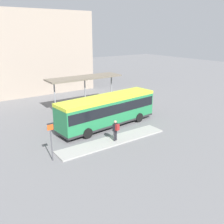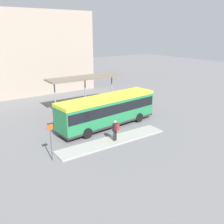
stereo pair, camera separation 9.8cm
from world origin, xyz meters
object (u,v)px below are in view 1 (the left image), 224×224
bicycle_orange (146,103)px  potted_planter_near_shelter (90,108)px  platform_sign (51,141)px  bicycle_white (134,100)px  potted_planter_far_side (109,105)px  city_bus (108,109)px  pedestrian_waiting (116,129)px  bicycle_red (139,103)px  bicycle_blue (138,101)px

bicycle_orange → potted_planter_near_shelter: bearing=-96.3°
bicycle_orange → platform_sign: bearing=-61.5°
bicycle_orange → bicycle_white: (-0.08, 2.25, -0.03)m
bicycle_white → platform_sign: bearing=-64.0°
potted_planter_far_side → platform_sign: size_ratio=0.41×
bicycle_white → potted_planter_far_side: bearing=-85.5°
city_bus → platform_sign: 8.01m
pedestrian_waiting → bicycle_orange: size_ratio=1.08×
bicycle_red → potted_planter_far_side: bearing=-104.0°
bicycle_orange → potted_planter_far_side: bearing=-103.0°
city_bus → bicycle_blue: city_bus is taller
bicycle_orange → pedestrian_waiting: bearing=-50.2°
bicycle_blue → bicycle_white: bearing=4.7°
bicycle_blue → potted_planter_far_side: bearing=95.9°
potted_planter_near_shelter → platform_sign: size_ratio=0.47×
city_bus → bicycle_orange: city_bus is taller
bicycle_white → potted_planter_near_shelter: potted_planter_near_shelter is taller
city_bus → bicycle_orange: bearing=15.8°
bicycle_white → city_bus: bearing=-60.2°
bicycle_blue → platform_sign: (-14.98, -8.10, 1.21)m
bicycle_orange → bicycle_blue: 1.51m
bicycle_orange → platform_sign: size_ratio=0.60×
city_bus → bicycle_blue: (7.79, 4.58, -1.44)m
city_bus → pedestrian_waiting: bearing=-119.3°
bicycle_white → platform_sign: (-15.00, -8.85, 1.22)m
bicycle_blue → potted_planter_far_side: 4.60m
potted_planter_far_side → platform_sign: platform_sign is taller
potted_planter_far_side → platform_sign: bearing=-142.0°
city_bus → platform_sign: bearing=-159.4°
bicycle_red → potted_planter_near_shelter: (-6.77, 0.68, 0.33)m
bicycle_red → platform_sign: bearing=-66.9°
bicycle_orange → potted_planter_near_shelter: (-7.25, 1.43, 0.30)m
bicycle_red → potted_planter_far_side: size_ratio=1.35×
bicycle_white → bicycle_blue: bearing=-5.9°
bicycle_red → platform_sign: size_ratio=0.55×
bicycle_blue → city_bus: bearing=126.5°
city_bus → bicycle_blue: 9.15m
bicycle_orange → platform_sign: platform_sign is taller
bicycle_blue → platform_sign: platform_sign is taller
city_bus → bicycle_blue: size_ratio=6.77×
potted_planter_near_shelter → potted_planter_far_side: potted_planter_near_shelter is taller
potted_planter_far_side → pedestrian_waiting: bearing=-120.4°
bicycle_red → potted_planter_near_shelter: 6.81m
bicycle_white → potted_planter_near_shelter: bearing=-88.1°
bicycle_orange → potted_planter_near_shelter: potted_planter_near_shelter is taller
potted_planter_far_side → platform_sign: (-10.39, -8.11, 0.96)m
bicycle_orange → platform_sign: (-15.08, -6.60, 1.20)m
city_bus → potted_planter_far_side: (3.20, 4.60, -1.19)m
bicycle_blue → platform_sign: 17.08m
platform_sign → potted_planter_near_shelter: bearing=45.7°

